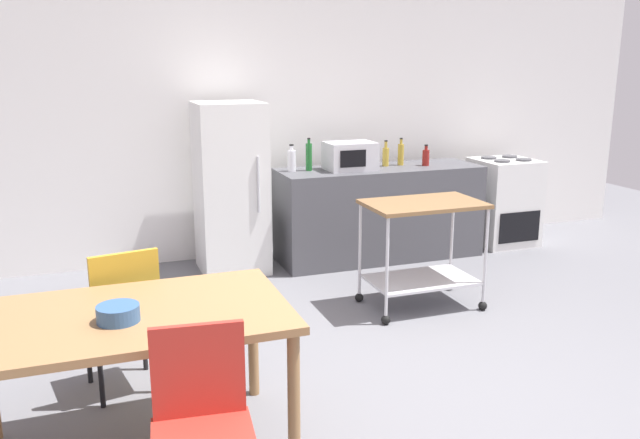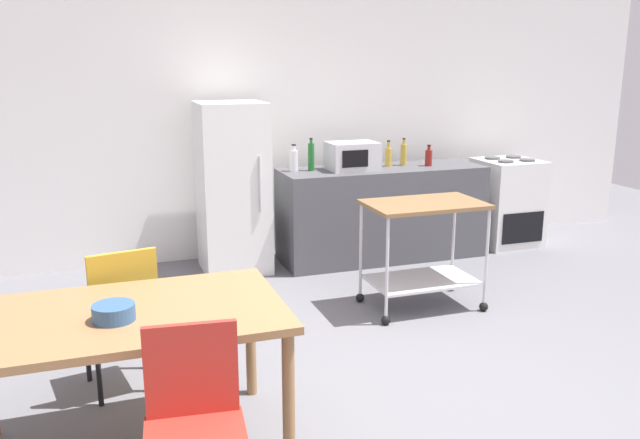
# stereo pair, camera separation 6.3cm
# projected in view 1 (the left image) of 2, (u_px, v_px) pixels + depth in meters

# --- Properties ---
(ground_plane) EXTENTS (12.00, 12.00, 0.00)m
(ground_plane) POSITION_uv_depth(u_px,v_px,m) (425.00, 393.00, 3.88)
(ground_plane) COLOR slate
(back_wall) EXTENTS (8.40, 0.12, 2.90)m
(back_wall) POSITION_uv_depth(u_px,v_px,m) (273.00, 108.00, 6.46)
(back_wall) COLOR white
(back_wall) RESTS_ON ground_plane
(kitchen_counter) EXTENTS (2.00, 0.64, 0.90)m
(kitchen_counter) POSITION_uv_depth(u_px,v_px,m) (379.00, 213.00, 6.45)
(kitchen_counter) COLOR #4C4C51
(kitchen_counter) RESTS_ON ground_plane
(dining_table) EXTENTS (1.50, 0.90, 0.75)m
(dining_table) POSITION_uv_depth(u_px,v_px,m) (131.00, 328.00, 3.14)
(dining_table) COLOR olive
(dining_table) RESTS_ON ground_plane
(chair_red) EXTENTS (0.44, 0.44, 0.89)m
(chair_red) POSITION_uv_depth(u_px,v_px,m) (202.00, 423.00, 2.61)
(chair_red) COLOR #B72D23
(chair_red) RESTS_ON ground_plane
(chair_mustard) EXTENTS (0.47, 0.47, 0.89)m
(chair_mustard) POSITION_uv_depth(u_px,v_px,m) (123.00, 310.00, 3.78)
(chair_mustard) COLOR gold
(chair_mustard) RESTS_ON ground_plane
(stove_oven) EXTENTS (0.60, 0.61, 0.92)m
(stove_oven) POSITION_uv_depth(u_px,v_px,m) (503.00, 202.00, 6.94)
(stove_oven) COLOR white
(stove_oven) RESTS_ON ground_plane
(refrigerator) EXTENTS (0.60, 0.63, 1.55)m
(refrigerator) POSITION_uv_depth(u_px,v_px,m) (231.00, 188.00, 5.98)
(refrigerator) COLOR white
(refrigerator) RESTS_ON ground_plane
(kitchen_cart) EXTENTS (0.91, 0.57, 0.85)m
(kitchen_cart) POSITION_uv_depth(u_px,v_px,m) (422.00, 237.00, 5.12)
(kitchen_cart) COLOR brown
(kitchen_cart) RESTS_ON ground_plane
(bottle_sesame_oil) EXTENTS (0.08, 0.08, 0.25)m
(bottle_sesame_oil) POSITION_uv_depth(u_px,v_px,m) (292.00, 160.00, 6.11)
(bottle_sesame_oil) COLOR silver
(bottle_sesame_oil) RESTS_ON kitchen_counter
(bottle_soda) EXTENTS (0.06, 0.06, 0.31)m
(bottle_soda) POSITION_uv_depth(u_px,v_px,m) (309.00, 156.00, 6.14)
(bottle_soda) COLOR #1E6628
(bottle_soda) RESTS_ON kitchen_counter
(microwave) EXTENTS (0.46, 0.35, 0.26)m
(microwave) POSITION_uv_depth(u_px,v_px,m) (350.00, 156.00, 6.20)
(microwave) COLOR silver
(microwave) RESTS_ON kitchen_counter
(bottle_olive_oil) EXTENTS (0.06, 0.06, 0.25)m
(bottle_olive_oil) POSITION_uv_depth(u_px,v_px,m) (386.00, 156.00, 6.40)
(bottle_olive_oil) COLOR gold
(bottle_olive_oil) RESTS_ON kitchen_counter
(bottle_wine) EXTENTS (0.06, 0.06, 0.27)m
(bottle_wine) POSITION_uv_depth(u_px,v_px,m) (401.00, 154.00, 6.46)
(bottle_wine) COLOR gold
(bottle_wine) RESTS_ON kitchen_counter
(bottle_vinegar) EXTENTS (0.07, 0.07, 0.21)m
(bottle_vinegar) POSITION_uv_depth(u_px,v_px,m) (426.00, 157.00, 6.44)
(bottle_vinegar) COLOR maroon
(bottle_vinegar) RESTS_ON kitchen_counter
(fruit_bowl) EXTENTS (0.20, 0.20, 0.08)m
(fruit_bowl) POSITION_uv_depth(u_px,v_px,m) (118.00, 313.00, 3.01)
(fruit_bowl) COLOR #33598C
(fruit_bowl) RESTS_ON dining_table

